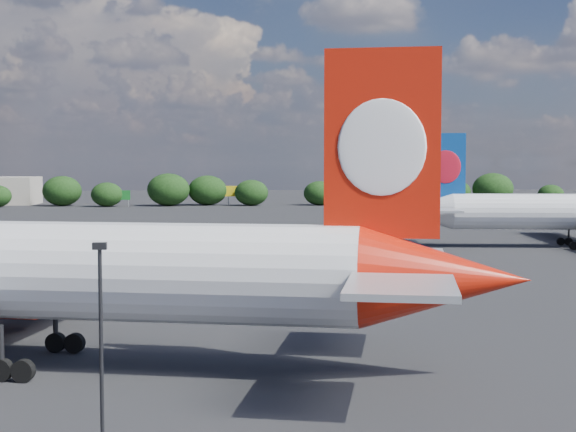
{
  "coord_description": "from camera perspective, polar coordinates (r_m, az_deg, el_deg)",
  "views": [
    {
      "loc": [
        11.42,
        -47.35,
        11.91
      ],
      "look_at": [
        16.0,
        12.0,
        8.0
      ],
      "focal_mm": 50.0,
      "sensor_mm": 36.0,
      "label": 1
    }
  ],
  "objects": [
    {
      "name": "ground",
      "position": [
        108.61,
        -10.43,
        -2.6
      ],
      "size": [
        500.0,
        500.0,
        0.0
      ],
      "primitive_type": "plane",
      "color": "black",
      "rests_on": "ground"
    },
    {
      "name": "qantas_airliner",
      "position": [
        49.53,
        -18.3,
        -3.85
      ],
      "size": [
        55.11,
        52.72,
        18.11
      ],
      "color": "silver",
      "rests_on": "ground"
    },
    {
      "name": "billboard_yellow",
      "position": [
        229.49,
        -4.27,
        1.74
      ],
      "size": [
        5.0,
        0.3,
        5.5
      ],
      "color": "gold",
      "rests_on": "ground"
    },
    {
      "name": "highway_sign",
      "position": [
        225.45,
        -11.91,
        1.44
      ],
      "size": [
        6.0,
        0.3,
        4.5
      ],
      "color": "#125C1D",
      "rests_on": "ground"
    },
    {
      "name": "horizon_treeline",
      "position": [
        227.22,
        -6.71,
        1.74
      ],
      "size": [
        206.65,
        15.97,
        9.17
      ],
      "color": "black",
      "rests_on": "ground"
    },
    {
      "name": "apron_lamp_post",
      "position": [
        32.9,
        -13.15,
        -8.41
      ],
      "size": [
        0.55,
        0.3,
        8.81
      ],
      "color": "black",
      "rests_on": "ground"
    }
  ]
}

